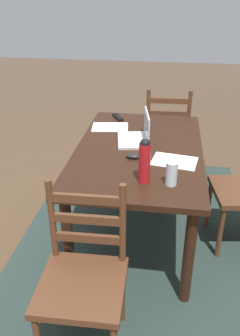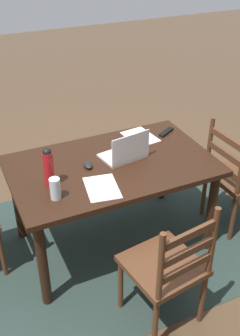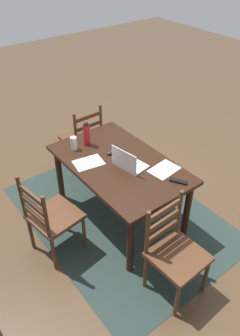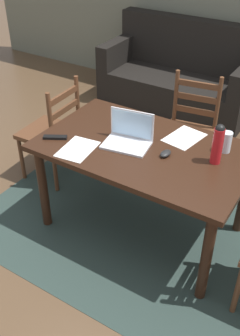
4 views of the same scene
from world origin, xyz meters
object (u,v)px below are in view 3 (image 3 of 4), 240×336
(water_bottle, at_px, (87,133))
(chair_far_head, at_px, (51,218))
(dining_table, at_px, (119,170))
(tv_remote, at_px, (178,181))
(chair_left_far, at_px, (175,253))
(drinking_glass, at_px, (74,143))
(laptop, at_px, (128,163))
(computer_mouse, at_px, (111,152))
(chair_right_near, at_px, (83,139))

(water_bottle, bearing_deg, chair_far_head, 123.23)
(dining_table, xyz_separation_m, chair_far_head, (-0.01, 0.83, -0.19))
(chair_far_head, distance_m, tv_remote, 1.27)
(chair_left_far, bearing_deg, drinking_glass, 2.02)
(laptop, bearing_deg, water_bottle, 8.70)
(drinking_glass, distance_m, computer_mouse, 0.42)
(computer_mouse, relative_size, tv_remote, 0.59)
(chair_left_far, relative_size, computer_mouse, 9.50)
(water_bottle, bearing_deg, tv_remote, -163.29)
(dining_table, xyz_separation_m, chair_right_near, (1.03, -0.18, -0.19))
(chair_left_far, height_order, tv_remote, chair_left_far)
(water_bottle, relative_size, computer_mouse, 2.81)
(chair_left_far, height_order, computer_mouse, chair_left_far)
(laptop, bearing_deg, dining_table, 7.94)
(chair_left_far, xyz_separation_m, chair_right_near, (2.06, -0.37, 0.00))
(chair_left_far, relative_size, water_bottle, 3.38)
(chair_right_near, bearing_deg, laptop, 171.78)
(drinking_glass, bearing_deg, water_bottle, -93.39)
(chair_left_far, distance_m, drinking_glass, 1.57)
(tv_remote, bearing_deg, chair_left_far, 14.81)
(water_bottle, height_order, computer_mouse, water_bottle)
(chair_far_head, height_order, laptop, laptop)
(dining_table, relative_size, water_bottle, 5.28)
(chair_right_near, relative_size, computer_mouse, 9.50)
(dining_table, bearing_deg, chair_left_far, 169.87)
(chair_right_near, relative_size, drinking_glass, 6.42)
(drinking_glass, bearing_deg, chair_left_far, -177.98)
(computer_mouse, bearing_deg, chair_right_near, -6.11)
(water_bottle, xyz_separation_m, tv_remote, (-1.09, -0.33, -0.14))
(chair_left_far, distance_m, water_bottle, 1.58)
(chair_far_head, bearing_deg, computer_mouse, -78.03)
(chair_far_head, relative_size, computer_mouse, 9.50)
(dining_table, relative_size, tv_remote, 8.74)
(tv_remote, bearing_deg, drinking_glass, -95.98)
(chair_far_head, xyz_separation_m, laptop, (-0.12, -0.84, 0.35))
(chair_left_far, relative_size, drinking_glass, 6.42)
(dining_table, bearing_deg, water_bottle, 8.89)
(drinking_glass, xyz_separation_m, tv_remote, (-1.10, -0.49, -0.06))
(chair_far_head, bearing_deg, drinking_glass, -49.57)
(chair_right_near, relative_size, water_bottle, 3.38)
(chair_right_near, xyz_separation_m, laptop, (-1.15, 0.17, 0.35))
(chair_left_far, height_order, water_bottle, water_bottle)
(chair_left_far, relative_size, chair_right_near, 1.00)
(drinking_glass, height_order, tv_remote, drinking_glass)
(dining_table, distance_m, drinking_glass, 0.58)
(chair_right_near, height_order, computer_mouse, chair_right_near)
(chair_left_far, distance_m, chair_right_near, 2.10)
(dining_table, relative_size, chair_left_far, 1.56)
(chair_right_near, height_order, drinking_glass, chair_right_near)
(chair_right_near, relative_size, tv_remote, 5.59)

